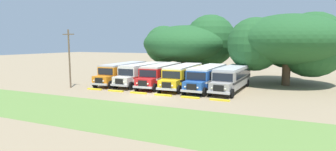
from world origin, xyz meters
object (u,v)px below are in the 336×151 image
parked_bus_slot_3 (183,75)px  broad_shade_tree (191,44)px  parked_bus_slot_0 (123,72)px  parked_bus_slot_4 (208,76)px  parked_bus_slot_5 (232,77)px  parked_bus_slot_2 (161,74)px  utility_pole (69,57)px  secondary_tree (289,42)px  parked_bus_slot_1 (143,73)px

parked_bus_slot_3 → broad_shade_tree: 13.41m
parked_bus_slot_0 → parked_bus_slot_3: (9.12, 0.10, 0.00)m
parked_bus_slot_0 → broad_shade_tree: 14.37m
parked_bus_slot_4 → parked_bus_slot_5: 3.01m
parked_bus_slot_0 → parked_bus_slot_2: 5.97m
parked_bus_slot_2 → parked_bus_slot_5: same height
parked_bus_slot_4 → utility_pole: utility_pole is taller
parked_bus_slot_2 → parked_bus_slot_5: (9.42, 0.21, 0.00)m
parked_bus_slot_3 → utility_pole: 14.70m
parked_bus_slot_2 → utility_pole: 12.01m
parked_bus_slot_3 → utility_pole: (-13.02, -6.39, 2.36)m
parked_bus_slot_4 → secondary_tree: bearing=132.4°
parked_bus_slot_1 → secondary_tree: size_ratio=0.72×
parked_bus_slot_3 → parked_bus_slot_4: (3.27, -0.09, 0.00)m
parked_bus_slot_1 → parked_bus_slot_5: bearing=91.6°
parked_bus_slot_0 → parked_bus_slot_4: same height
parked_bus_slot_2 → parked_bus_slot_1: bearing=-95.8°
parked_bus_slot_2 → parked_bus_slot_4: (6.43, -0.13, 0.00)m
parked_bus_slot_0 → parked_bus_slot_2: bearing=89.9°
utility_pole → parked_bus_slot_2: bearing=33.1°
secondary_tree → parked_bus_slot_5: bearing=-129.4°
secondary_tree → parked_bus_slot_4: bearing=-139.4°
parked_bus_slot_3 → parked_bus_slot_4: size_ratio=1.00×
parked_bus_slot_0 → parked_bus_slot_2: size_ratio=1.00×
parked_bus_slot_5 → utility_pole: 20.54m
parked_bus_slot_0 → parked_bus_slot_4: bearing=88.6°
parked_bus_slot_3 → parked_bus_slot_1: bearing=-93.5°
parked_bus_slot_4 → broad_shade_tree: 14.63m
broad_shade_tree → parked_bus_slot_3: bearing=-75.3°
parked_bus_slot_2 → parked_bus_slot_3: (3.16, -0.04, 0.00)m
parked_bus_slot_4 → utility_pole: bearing=-67.1°
parked_bus_slot_3 → broad_shade_tree: broad_shade_tree is taller
parked_bus_slot_1 → parked_bus_slot_0: bearing=-83.2°
utility_pole → secondary_tree: bearing=29.1°
parked_bus_slot_2 → secondary_tree: size_ratio=0.73×
parked_bus_slot_1 → parked_bus_slot_4: 9.33m
parked_bus_slot_0 → utility_pole: bearing=-33.3°
parked_bus_slot_3 → secondary_tree: bearing=120.4°
parked_bus_slot_2 → parked_bus_slot_4: same height
broad_shade_tree → secondary_tree: bearing=-16.5°
parked_bus_slot_3 → parked_bus_slot_5: size_ratio=1.00×
parked_bus_slot_5 → secondary_tree: (6.15, 7.50, 4.28)m
parked_bus_slot_0 → broad_shade_tree: bearing=153.3°
parked_bus_slot_5 → broad_shade_tree: size_ratio=0.70×
parked_bus_slot_0 → utility_pole: size_ratio=1.47×
parked_bus_slot_3 → utility_pole: utility_pole is taller
parked_bus_slot_2 → secondary_tree: bearing=113.5°
parked_bus_slot_1 → utility_pole: utility_pole is taller
parked_bus_slot_0 → broad_shade_tree: broad_shade_tree is taller
parked_bus_slot_5 → parked_bus_slot_0: bearing=-85.0°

